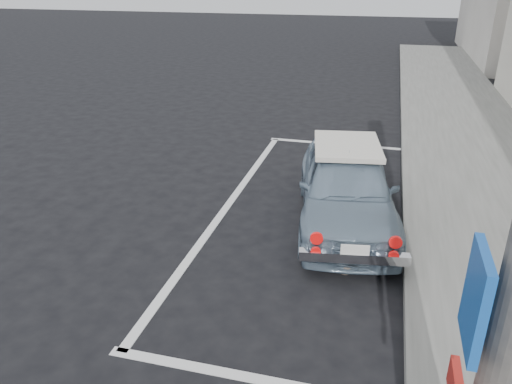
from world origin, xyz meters
TOP-DOWN VIEW (x-y plane):
  - ground at (0.00, 0.00)m, footprint 80.00×80.00m
  - pline_rear at (0.50, -0.50)m, footprint 3.00×0.12m
  - pline_front at (0.50, 6.50)m, footprint 3.00×0.12m
  - pline_side at (-0.90, 3.00)m, footprint 0.12×7.00m
  - retro_coupe at (0.95, 2.87)m, footprint 1.85×3.54m
  - cat at (1.09, 1.48)m, footprint 0.27×0.45m

SIDE VIEW (x-z plane):
  - ground at x=0.00m, z-range 0.00..0.00m
  - pline_rear at x=0.50m, z-range 0.00..0.01m
  - pline_front at x=0.50m, z-range 0.00..0.01m
  - pline_side at x=-0.90m, z-range 0.00..0.01m
  - cat at x=1.09m, z-range -0.01..0.23m
  - retro_coupe at x=0.95m, z-range 0.01..1.15m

